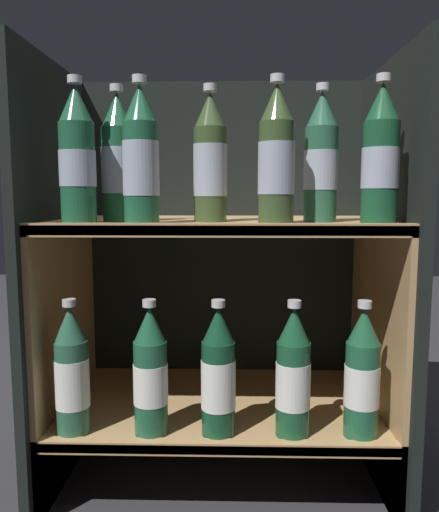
# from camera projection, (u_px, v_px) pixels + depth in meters

# --- Properties ---
(fridge_back_wall) EXTENTS (0.75, 0.02, 0.92)m
(fridge_back_wall) POSITION_uv_depth(u_px,v_px,m) (222.00, 262.00, 1.32)
(fridge_back_wall) COLOR black
(fridge_back_wall) RESTS_ON ground_plane
(fridge_side_left) EXTENTS (0.02, 0.46, 0.92)m
(fridge_side_left) POSITION_uv_depth(u_px,v_px,m) (57.00, 274.00, 1.12)
(fridge_side_left) COLOR black
(fridge_side_left) RESTS_ON ground_plane
(fridge_side_right) EXTENTS (0.02, 0.46, 0.92)m
(fridge_side_right) POSITION_uv_depth(u_px,v_px,m) (386.00, 276.00, 1.10)
(fridge_side_right) COLOR black
(fridge_side_right) RESTS_ON ground_plane
(shelf_lower) EXTENTS (0.71, 0.42, 0.17)m
(shelf_lower) POSITION_uv_depth(u_px,v_px,m) (220.00, 414.00, 1.13)
(shelf_lower) COLOR tan
(shelf_lower) RESTS_ON ground_plane
(shelf_upper) EXTENTS (0.71, 0.42, 0.59)m
(shelf_upper) POSITION_uv_depth(u_px,v_px,m) (220.00, 289.00, 1.10)
(shelf_upper) COLOR tan
(shelf_upper) RESTS_ON ground_plane
(bottle_upper_front_0) EXTENTS (0.07, 0.07, 0.27)m
(bottle_upper_front_0) POSITION_uv_depth(u_px,v_px,m) (77.00, 158.00, 0.93)
(bottle_upper_front_0) COLOR #1E5638
(bottle_upper_front_0) RESTS_ON shelf_upper
(bottle_upper_front_1) EXTENTS (0.07, 0.07, 0.27)m
(bottle_upper_front_1) POSITION_uv_depth(u_px,v_px,m) (141.00, 159.00, 0.92)
(bottle_upper_front_1) COLOR #1E5638
(bottle_upper_front_1) RESTS_ON shelf_upper
(bottle_upper_front_2) EXTENTS (0.07, 0.07, 0.27)m
(bottle_upper_front_2) POSITION_uv_depth(u_px,v_px,m) (276.00, 159.00, 0.92)
(bottle_upper_front_2) COLOR #384C28
(bottle_upper_front_2) RESTS_ON shelf_upper
(bottle_upper_front_3) EXTENTS (0.07, 0.07, 0.27)m
(bottle_upper_front_3) POSITION_uv_depth(u_px,v_px,m) (381.00, 158.00, 0.91)
(bottle_upper_front_3) COLOR #194C2D
(bottle_upper_front_3) RESTS_ON shelf_upper
(bottle_upper_back_0) EXTENTS (0.07, 0.07, 0.27)m
(bottle_upper_back_0) POSITION_uv_depth(u_px,v_px,m) (118.00, 162.00, 1.00)
(bottle_upper_back_0) COLOR #1E5638
(bottle_upper_back_0) RESTS_ON shelf_upper
(bottle_upper_back_1) EXTENTS (0.07, 0.07, 0.27)m
(bottle_upper_back_1) POSITION_uv_depth(u_px,v_px,m) (210.00, 162.00, 0.99)
(bottle_upper_back_1) COLOR #384C28
(bottle_upper_back_1) RESTS_ON shelf_upper
(bottle_upper_back_2) EXTENTS (0.07, 0.07, 0.27)m
(bottle_upper_back_2) POSITION_uv_depth(u_px,v_px,m) (321.00, 161.00, 0.99)
(bottle_upper_back_2) COLOR #285B42
(bottle_upper_back_2) RESTS_ON shelf_upper
(bottle_lower_front_0) EXTENTS (0.07, 0.07, 0.27)m
(bottle_lower_front_0) POSITION_uv_depth(u_px,v_px,m) (72.00, 374.00, 0.98)
(bottle_lower_front_0) COLOR #285B42
(bottle_lower_front_0) RESTS_ON shelf_lower
(bottle_lower_front_1) EXTENTS (0.07, 0.07, 0.27)m
(bottle_lower_front_1) POSITION_uv_depth(u_px,v_px,m) (151.00, 374.00, 0.97)
(bottle_lower_front_1) COLOR #1E5638
(bottle_lower_front_1) RESTS_ON shelf_lower
(bottle_lower_front_2) EXTENTS (0.07, 0.07, 0.27)m
(bottle_lower_front_2) POSITION_uv_depth(u_px,v_px,m) (216.00, 375.00, 0.97)
(bottle_lower_front_2) COLOR #144228
(bottle_lower_front_2) RESTS_ON shelf_lower
(bottle_lower_front_3) EXTENTS (0.07, 0.07, 0.27)m
(bottle_lower_front_3) POSITION_uv_depth(u_px,v_px,m) (293.00, 376.00, 0.97)
(bottle_lower_front_3) COLOR #194C2D
(bottle_lower_front_3) RESTS_ON shelf_lower
(bottle_lower_front_4) EXTENTS (0.07, 0.07, 0.27)m
(bottle_lower_front_4) POSITION_uv_depth(u_px,v_px,m) (362.00, 376.00, 0.96)
(bottle_lower_front_4) COLOR #1E5638
(bottle_lower_front_4) RESTS_ON shelf_lower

